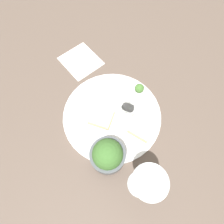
{
  "coord_description": "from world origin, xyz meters",
  "views": [
    {
      "loc": [
        -0.18,
        0.18,
        0.6
      ],
      "look_at": [
        0.0,
        0.0,
        0.03
      ],
      "focal_mm": 28.0,
      "sensor_mm": 36.0,
      "label": 1
    }
  ],
  "objects_px": {
    "cheese_toast_near": "(101,118)",
    "napkin": "(81,61)",
    "cheese_toast_far": "(141,129)",
    "sauce_ramekin": "(128,109)",
    "wine_glass": "(146,183)",
    "salad_bowl": "(108,155)"
  },
  "relations": [
    {
      "from": "cheese_toast_near",
      "to": "napkin",
      "type": "xyz_separation_m",
      "value": [
        0.27,
        -0.12,
        -0.02
      ]
    },
    {
      "from": "napkin",
      "to": "cheese_toast_far",
      "type": "bearing_deg",
      "value": 172.81
    },
    {
      "from": "cheese_toast_far",
      "to": "sauce_ramekin",
      "type": "bearing_deg",
      "value": -11.49
    },
    {
      "from": "wine_glass",
      "to": "salad_bowl",
      "type": "bearing_deg",
      "value": 7.48
    },
    {
      "from": "wine_glass",
      "to": "napkin",
      "type": "xyz_separation_m",
      "value": [
        0.51,
        -0.18,
        -0.12
      ]
    },
    {
      "from": "salad_bowl",
      "to": "sauce_ramekin",
      "type": "bearing_deg",
      "value": -66.49
    },
    {
      "from": "cheese_toast_far",
      "to": "napkin",
      "type": "relative_size",
      "value": 0.54
    },
    {
      "from": "sauce_ramekin",
      "to": "cheese_toast_far",
      "type": "xyz_separation_m",
      "value": [
        -0.08,
        0.02,
        -0.01
      ]
    },
    {
      "from": "salad_bowl",
      "to": "cheese_toast_far",
      "type": "relative_size",
      "value": 1.24
    },
    {
      "from": "sauce_ramekin",
      "to": "napkin",
      "type": "bearing_deg",
      "value": -6.02
    },
    {
      "from": "wine_glass",
      "to": "cheese_toast_far",
      "type": "bearing_deg",
      "value": -48.24
    },
    {
      "from": "salad_bowl",
      "to": "napkin",
      "type": "distance_m",
      "value": 0.43
    },
    {
      "from": "sauce_ramekin",
      "to": "napkin",
      "type": "xyz_separation_m",
      "value": [
        0.31,
        -0.03,
        -0.03
      ]
    },
    {
      "from": "salad_bowl",
      "to": "napkin",
      "type": "relative_size",
      "value": 0.66
    },
    {
      "from": "salad_bowl",
      "to": "wine_glass",
      "type": "distance_m",
      "value": 0.14
    },
    {
      "from": "cheese_toast_far",
      "to": "napkin",
      "type": "distance_m",
      "value": 0.4
    },
    {
      "from": "wine_glass",
      "to": "napkin",
      "type": "height_order",
      "value": "wine_glass"
    },
    {
      "from": "wine_glass",
      "to": "napkin",
      "type": "relative_size",
      "value": 1.02
    },
    {
      "from": "napkin",
      "to": "sauce_ramekin",
      "type": "bearing_deg",
      "value": 173.98
    },
    {
      "from": "sauce_ramekin",
      "to": "wine_glass",
      "type": "distance_m",
      "value": 0.26
    },
    {
      "from": "salad_bowl",
      "to": "cheese_toast_near",
      "type": "relative_size",
      "value": 1.1
    },
    {
      "from": "salad_bowl",
      "to": "cheese_toast_far",
      "type": "height_order",
      "value": "salad_bowl"
    }
  ]
}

